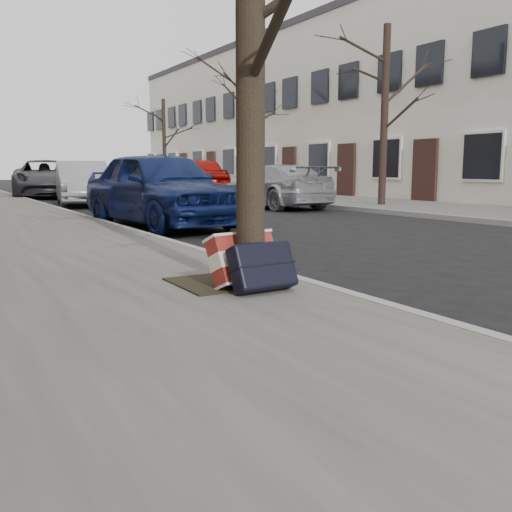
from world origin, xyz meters
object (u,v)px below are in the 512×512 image
suitcase_navy (262,266)px  car_near_mid (83,183)px  car_near_front (161,188)px  suitcase_red (244,259)px

suitcase_navy → car_near_mid: (1.87, 14.29, 0.35)m
car_near_front → car_near_mid: bearing=82.5°
suitcase_red → car_near_mid: 14.13m
suitcase_red → car_near_front: size_ratio=0.14×
suitcase_red → car_near_mid: bearing=73.3°
car_near_front → suitcase_navy: bearing=-109.5°
car_near_mid → suitcase_navy: bearing=-88.8°
suitcase_red → suitcase_navy: (0.02, -0.29, -0.02)m
suitcase_navy → car_near_front: (1.65, 6.78, 0.42)m
car_near_front → car_near_mid: 7.52m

